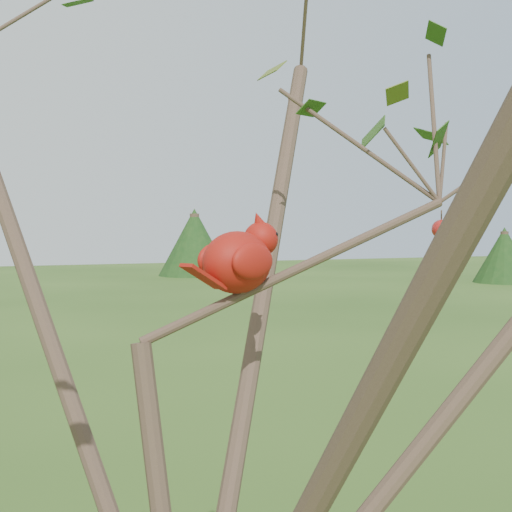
{
  "coord_description": "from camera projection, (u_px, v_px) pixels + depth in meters",
  "views": [
    {
      "loc": [
        -0.31,
        -0.98,
        2.14
      ],
      "look_at": [
        0.17,
        0.11,
        2.1
      ],
      "focal_mm": 45.0,
      "sensor_mm": 36.0,
      "label": 1
    }
  ],
  "objects": [
    {
      "name": "crabapple_tree",
      "position": [
        206.0,
        244.0,
        1.01
      ],
      "size": [
        2.35,
        2.05,
        2.95
      ],
      "color": "#3D2A21",
      "rests_on": "ground"
    },
    {
      "name": "cardinal",
      "position": [
        240.0,
        259.0,
        1.16
      ],
      "size": [
        0.23,
        0.15,
        0.16
      ],
      "rotation": [
        0.0,
        0.0,
        0.41
      ],
      "color": "#A61B0E",
      "rests_on": "ground"
    },
    {
      "name": "distant_trees",
      "position": [
        28.0,
        252.0,
        23.0
      ],
      "size": [
        40.24,
        13.38,
        3.18
      ],
      "color": "#3D2A21",
      "rests_on": "ground"
    }
  ]
}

